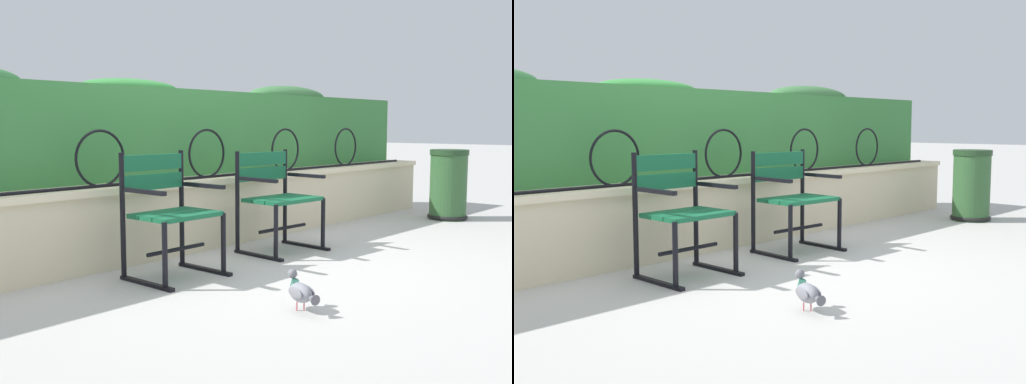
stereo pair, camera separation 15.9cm
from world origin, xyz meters
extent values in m
plane|color=#B7B5AF|center=(0.00, 0.00, 0.00)|extent=(60.00, 60.00, 0.00)
cube|color=beige|center=(0.00, 0.92, 0.27)|extent=(7.46, 0.35, 0.55)
cube|color=beige|center=(0.00, 0.92, 0.57)|extent=(7.46, 0.41, 0.05)
cylinder|color=black|center=(0.00, 0.85, 0.61)|extent=(6.91, 0.02, 0.02)
torus|color=black|center=(-0.86, 0.85, 0.81)|extent=(0.42, 0.02, 0.42)
torus|color=black|center=(0.20, 0.85, 0.81)|extent=(0.42, 0.02, 0.42)
torus|color=black|center=(1.26, 0.85, 0.81)|extent=(0.42, 0.02, 0.42)
torus|color=black|center=(2.32, 0.85, 0.81)|extent=(0.42, 0.02, 0.42)
cube|color=#387A3D|center=(0.00, 1.37, 0.98)|extent=(7.31, 0.55, 0.76)
ellipsoid|color=#327F38|center=(-0.20, 1.37, 1.36)|extent=(0.96, 0.49, 0.15)
ellipsoid|color=#3A703D|center=(1.94, 1.37, 1.36)|extent=(1.19, 0.49, 0.23)
cube|color=#145B38|center=(-0.68, 0.10, 0.44)|extent=(0.53, 0.13, 0.03)
cube|color=#145B38|center=(-0.68, 0.24, 0.44)|extent=(0.53, 0.13, 0.03)
cube|color=#145B38|center=(-0.68, 0.38, 0.44)|extent=(0.53, 0.13, 0.03)
cube|color=#145B38|center=(-0.68, 0.48, 0.79)|extent=(0.53, 0.04, 0.11)
cube|color=#145B38|center=(-0.68, 0.48, 0.65)|extent=(0.53, 0.04, 0.11)
cylinder|color=black|center=(-0.41, 0.48, 0.43)|extent=(0.04, 0.04, 0.87)
cylinder|color=black|center=(-0.41, 0.05, 0.22)|extent=(0.04, 0.04, 0.44)
cube|color=black|center=(-0.41, 0.24, 0.01)|extent=(0.05, 0.52, 0.02)
cube|color=black|center=(-0.41, 0.24, 0.62)|extent=(0.04, 0.40, 0.03)
cylinder|color=black|center=(-0.95, 0.48, 0.43)|extent=(0.04, 0.04, 0.87)
cylinder|color=black|center=(-0.94, 0.05, 0.22)|extent=(0.04, 0.04, 0.44)
cube|color=black|center=(-0.94, 0.24, 0.01)|extent=(0.05, 0.52, 0.02)
cube|color=black|center=(-0.94, 0.24, 0.62)|extent=(0.04, 0.40, 0.03)
cylinder|color=black|center=(-0.68, 0.24, 0.20)|extent=(0.51, 0.03, 0.03)
cube|color=#145B38|center=(0.48, 0.11, 0.44)|extent=(0.59, 0.15, 0.03)
cube|color=#145B38|center=(0.49, 0.25, 0.44)|extent=(0.59, 0.15, 0.03)
cube|color=#145B38|center=(0.49, 0.38, 0.44)|extent=(0.59, 0.15, 0.03)
cube|color=#145B38|center=(0.50, 0.49, 0.77)|extent=(0.59, 0.06, 0.11)
cube|color=#145B38|center=(0.50, 0.49, 0.64)|extent=(0.59, 0.06, 0.11)
cylinder|color=black|center=(0.79, 0.47, 0.42)|extent=(0.04, 0.04, 0.84)
cylinder|color=black|center=(0.77, 0.04, 0.22)|extent=(0.04, 0.04, 0.44)
cube|color=black|center=(0.78, 0.23, 0.01)|extent=(0.06, 0.52, 0.02)
cube|color=black|center=(0.78, 0.23, 0.62)|extent=(0.05, 0.40, 0.03)
cylinder|color=black|center=(0.21, 0.50, 0.42)|extent=(0.04, 0.04, 0.84)
cylinder|color=black|center=(0.19, 0.07, 0.22)|extent=(0.04, 0.04, 0.44)
cube|color=black|center=(0.19, 0.26, 0.01)|extent=(0.06, 0.52, 0.02)
cube|color=black|center=(0.19, 0.26, 0.62)|extent=(0.05, 0.40, 0.03)
cylinder|color=black|center=(0.49, 0.25, 0.20)|extent=(0.56, 0.05, 0.03)
ellipsoid|color=gray|center=(-0.71, -0.86, 0.11)|extent=(0.16, 0.21, 0.11)
cylinder|color=#2D6B56|center=(-0.68, -0.80, 0.14)|extent=(0.06, 0.07, 0.06)
sphere|color=slate|center=(-0.68, -0.77, 0.20)|extent=(0.06, 0.06, 0.06)
cone|color=black|center=(-0.66, -0.74, 0.19)|extent=(0.02, 0.03, 0.01)
cone|color=#595960|center=(-0.75, -0.97, 0.10)|extent=(0.08, 0.10, 0.06)
ellipsoid|color=slate|center=(-0.75, -0.85, 0.11)|extent=(0.07, 0.14, 0.07)
ellipsoid|color=slate|center=(-0.67, -0.88, 0.11)|extent=(0.07, 0.14, 0.07)
cylinder|color=#C6515B|center=(-0.72, -0.84, 0.03)|extent=(0.01, 0.01, 0.05)
cylinder|color=#C6515B|center=(-0.69, -0.88, 0.03)|extent=(0.01, 0.01, 0.05)
cylinder|color=#2D562D|center=(3.11, 0.00, 0.36)|extent=(0.40, 0.40, 0.72)
cylinder|color=#203C20|center=(3.11, 0.00, 0.75)|extent=(0.42, 0.42, 0.06)
torus|color=black|center=(3.11, 0.00, 0.03)|extent=(0.44, 0.44, 0.04)
camera|label=1|loc=(-3.39, -2.92, 1.05)|focal=42.83mm
camera|label=2|loc=(-3.28, -3.03, 1.05)|focal=42.83mm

